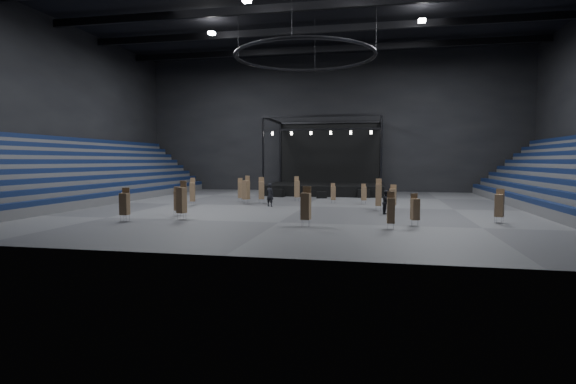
% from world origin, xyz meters
% --- Properties ---
extents(floor, '(50.00, 50.00, 0.00)m').
position_xyz_m(floor, '(0.00, 0.00, 0.00)').
color(floor, '#444446').
rests_on(floor, ground).
extents(wall_back, '(50.00, 0.20, 18.00)m').
position_xyz_m(wall_back, '(0.00, 21.00, 9.00)').
color(wall_back, black).
rests_on(wall_back, ground).
extents(wall_front, '(50.00, 0.20, 18.00)m').
position_xyz_m(wall_front, '(0.00, -21.00, 9.00)').
color(wall_front, black).
rests_on(wall_front, ground).
extents(wall_left, '(0.20, 42.00, 18.00)m').
position_xyz_m(wall_left, '(-25.00, 0.00, 9.00)').
color(wall_left, black).
rests_on(wall_left, ground).
extents(bleachers_left, '(7.20, 40.00, 6.40)m').
position_xyz_m(bleachers_left, '(-22.94, 0.00, 1.73)').
color(bleachers_left, '#4A4A4D').
rests_on(bleachers_left, floor).
extents(stage, '(14.00, 10.00, 9.20)m').
position_xyz_m(stage, '(0.00, 16.24, 1.45)').
color(stage, black).
rests_on(stage, floor).
extents(truss_ring, '(12.30, 12.30, 5.15)m').
position_xyz_m(truss_ring, '(-0.00, 0.00, 13.00)').
color(truss_ring, black).
rests_on(truss_ring, ceiling).
extents(roof_girders, '(49.00, 30.35, 0.70)m').
position_xyz_m(roof_girders, '(0.00, -0.00, 17.20)').
color(roof_girders, black).
rests_on(roof_girders, ceiling).
extents(flight_case_left, '(1.46, 1.02, 0.88)m').
position_xyz_m(flight_case_left, '(-4.55, 9.67, 0.44)').
color(flight_case_left, black).
rests_on(flight_case_left, floor).
extents(flight_case_mid, '(1.18, 0.82, 0.72)m').
position_xyz_m(flight_case_mid, '(0.39, 8.86, 0.36)').
color(flight_case_mid, black).
rests_on(flight_case_mid, floor).
extents(flight_case_right, '(1.42, 0.80, 0.91)m').
position_xyz_m(flight_case_right, '(4.80, 10.46, 0.45)').
color(flight_case_right, black).
rests_on(flight_case_right, floor).
extents(chair_stack_0, '(0.52, 0.52, 1.89)m').
position_xyz_m(chair_stack_0, '(5.04, 3.18, 1.01)').
color(chair_stack_0, silver).
rests_on(chair_stack_0, floor).
extents(chair_stack_1, '(0.60, 0.60, 2.47)m').
position_xyz_m(chair_stack_1, '(2.04, -11.99, 1.30)').
color(chair_stack_1, silver).
rests_on(chair_stack_1, floor).
extents(chair_stack_2, '(0.67, 0.67, 2.23)m').
position_xyz_m(chair_stack_2, '(14.01, -8.04, 1.19)').
color(chair_stack_2, silver).
rests_on(chair_stack_2, floor).
extents(chair_stack_3, '(0.48, 0.48, 2.59)m').
position_xyz_m(chair_stack_3, '(6.38, -2.05, 1.32)').
color(chair_stack_3, silver).
rests_on(chair_stack_3, floor).
extents(chair_stack_4, '(0.65, 0.65, 2.49)m').
position_xyz_m(chair_stack_4, '(-4.39, 1.75, 1.31)').
color(chair_stack_4, silver).
rests_on(chair_stack_4, floor).
extents(chair_stack_5, '(0.60, 0.60, 2.09)m').
position_xyz_m(chair_stack_5, '(7.51, -1.69, 1.13)').
color(chair_stack_5, silver).
rests_on(chair_stack_5, floor).
extents(chair_stack_6, '(0.60, 0.60, 2.47)m').
position_xyz_m(chair_stack_6, '(-1.63, 5.12, 1.27)').
color(chair_stack_6, silver).
rests_on(chair_stack_6, floor).
extents(chair_stack_7, '(0.52, 0.52, 2.50)m').
position_xyz_m(chair_stack_7, '(-10.08, -1.06, 1.27)').
color(chair_stack_7, silver).
rests_on(chair_stack_7, floor).
extents(chair_stack_8, '(0.71, 0.71, 2.63)m').
position_xyz_m(chair_stack_8, '(-5.69, 1.10, 1.37)').
color(chair_stack_8, silver).
rests_on(chair_stack_8, floor).
extents(chair_stack_9, '(0.65, 0.65, 2.66)m').
position_xyz_m(chair_stack_9, '(-6.87, -10.28, 1.38)').
color(chair_stack_9, silver).
rests_on(chair_stack_9, floor).
extents(chair_stack_10, '(0.56, 0.56, 2.24)m').
position_xyz_m(chair_stack_10, '(-10.14, -11.99, 1.20)').
color(chair_stack_10, silver).
rests_on(chair_stack_10, floor).
extents(chair_stack_11, '(0.58, 0.58, 2.13)m').
position_xyz_m(chair_stack_11, '(-8.17, -8.27, 1.12)').
color(chair_stack_11, silver).
rests_on(chair_stack_11, floor).
extents(chair_stack_12, '(0.58, 0.58, 2.00)m').
position_xyz_m(chair_stack_12, '(8.59, -10.32, 1.07)').
color(chair_stack_12, silver).
rests_on(chair_stack_12, floor).
extents(chair_stack_13, '(0.62, 0.62, 2.34)m').
position_xyz_m(chair_stack_13, '(-6.86, 3.06, 1.22)').
color(chair_stack_13, silver).
rests_on(chair_stack_13, floor).
extents(chair_stack_14, '(0.50, 0.50, 1.93)m').
position_xyz_m(chair_stack_14, '(2.19, 3.22, 1.02)').
color(chair_stack_14, silver).
rests_on(chair_stack_14, floor).
extents(chair_stack_15, '(0.46, 0.46, 2.22)m').
position_xyz_m(chair_stack_15, '(7.09, -11.99, 1.15)').
color(chair_stack_15, silver).
rests_on(chair_stack_15, floor).
extents(man_center, '(0.89, 0.75, 2.06)m').
position_xyz_m(man_center, '(-3.01, -0.57, 1.03)').
color(man_center, black).
rests_on(man_center, floor).
extents(crew_member, '(0.87, 1.02, 1.81)m').
position_xyz_m(crew_member, '(6.99, -4.37, 0.91)').
color(crew_member, black).
rests_on(crew_member, floor).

